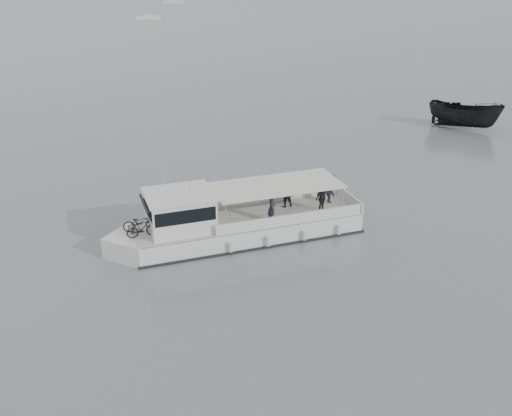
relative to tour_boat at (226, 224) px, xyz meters
name	(u,v)px	position (x,y,z in m)	size (l,w,h in m)	color
ground	(227,277)	(-1.70, -3.58, -0.97)	(1400.00, 1400.00, 0.00)	slate
tour_boat	(226,224)	(0.00, 0.00, 0.00)	(14.15, 5.39, 5.89)	white
dark_motorboat	(465,115)	(27.75, 9.30, 0.25)	(2.38, 6.32, 2.44)	black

